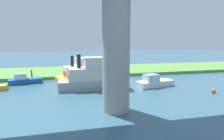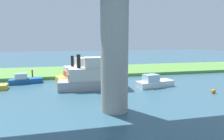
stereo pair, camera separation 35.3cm
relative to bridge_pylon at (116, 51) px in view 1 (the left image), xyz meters
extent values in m
plane|color=#386075|center=(-0.43, -15.34, -5.23)|extent=(160.00, 160.00, 0.00)
cube|color=#5B9342|center=(-0.43, -21.34, -4.98)|extent=(80.00, 12.00, 0.50)
cylinder|color=#9E998E|center=(0.00, 0.00, 0.00)|extent=(2.36, 2.36, 10.45)
cylinder|color=#2D334C|center=(-4.27, -16.35, -4.45)|extent=(0.29, 0.29, 0.55)
cylinder|color=red|center=(-4.27, -16.35, -3.88)|extent=(0.49, 0.49, 0.60)
sphere|color=tan|center=(-4.27, -16.35, -3.46)|extent=(0.24, 0.24, 0.24)
cylinder|color=brown|center=(9.22, -15.91, -4.18)|extent=(0.20, 0.20, 1.08)
cube|color=gold|center=(1.68, -12.84, -4.72)|extent=(8.05, 4.21, 1.02)
cube|color=white|center=(1.26, -12.94, -3.52)|extent=(6.50, 3.61, 1.36)
cube|color=white|center=(0.68, -13.07, -2.24)|extent=(4.18, 2.75, 1.19)
cylinder|color=black|center=(3.17, -12.50, -2.07)|extent=(0.43, 0.43, 1.54)
cube|color=#D84C2D|center=(3.67, -12.38, -3.82)|extent=(1.67, 1.80, 0.77)
cube|color=white|center=(-7.42, -7.52, -4.83)|extent=(5.34, 2.79, 0.79)
cube|color=silver|center=(-6.76, -7.39, -3.98)|extent=(2.08, 1.78, 0.90)
cube|color=#195199|center=(9.76, -13.61, -4.88)|extent=(4.65, 2.36, 0.69)
cube|color=silver|center=(10.35, -13.50, -4.14)|extent=(1.80, 1.53, 0.79)
cube|color=#99999E|center=(0.80, -8.46, -4.65)|extent=(8.69, 3.13, 1.15)
cube|color=beige|center=(0.32, -8.45, -3.32)|extent=(6.96, 2.79, 1.53)
cube|color=beige|center=(-0.35, -8.43, -1.88)|extent=(4.37, 2.31, 1.34)
cylinder|color=black|center=(2.52, -8.51, -1.69)|extent=(0.48, 0.48, 1.72)
cube|color=#D84C2D|center=(3.09, -8.53, -3.65)|extent=(1.58, 1.77, 0.86)
sphere|color=orange|center=(-12.62, -2.84, -4.98)|extent=(0.50, 0.50, 0.50)
camera|label=1|loc=(4.33, 16.22, 0.97)|focal=31.72mm
camera|label=2|loc=(3.99, 16.30, 0.97)|focal=31.72mm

